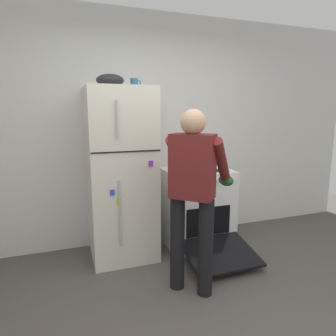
{
  "coord_description": "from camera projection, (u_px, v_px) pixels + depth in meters",
  "views": [
    {
      "loc": [
        -0.93,
        -1.55,
        1.58
      ],
      "look_at": [
        0.09,
        1.32,
        1.0
      ],
      "focal_mm": 31.87,
      "sensor_mm": 36.0,
      "label": 1
    }
  ],
  "objects": [
    {
      "name": "kitchen_wall_back",
      "position": [
        143.0,
        131.0,
        3.59
      ],
      "size": [
        6.0,
        0.1,
        2.7
      ],
      "primitive_type": "cube",
      "color": "silver",
      "rests_on": "ground"
    },
    {
      "name": "mixing_bowl",
      "position": [
        110.0,
        80.0,
        2.99
      ],
      "size": [
        0.28,
        0.28,
        0.13
      ],
      "primitive_type": "ellipsoid",
      "color": "black",
      "rests_on": "refrigerator"
    },
    {
      "name": "coffee_mug",
      "position": [
        135.0,
        83.0,
        3.13
      ],
      "size": [
        0.11,
        0.08,
        0.1
      ],
      "color": "#2D6093",
      "rests_on": "refrigerator"
    },
    {
      "name": "stove_range",
      "position": [
        197.0,
        208.0,
        3.57
      ],
      "size": [
        0.76,
        1.21,
        0.91
      ],
      "color": "white",
      "rests_on": "ground"
    },
    {
      "name": "person_cook",
      "position": [
        194.0,
        186.0,
        2.53
      ],
      "size": [
        0.67,
        0.71,
        1.6
      ],
      "color": "black",
      "rests_on": "ground"
    },
    {
      "name": "refrigerator",
      "position": [
        121.0,
        175.0,
        3.2
      ],
      "size": [
        0.68,
        0.72,
        1.82
      ],
      "color": "silver",
      "rests_on": "ground"
    },
    {
      "name": "red_pot",
      "position": [
        186.0,
        165.0,
        3.38
      ],
      "size": [
        0.34,
        0.24,
        0.13
      ],
      "color": "red",
      "rests_on": "stove_range"
    },
    {
      "name": "pepper_mill",
      "position": [
        212.0,
        158.0,
        3.76
      ],
      "size": [
        0.05,
        0.05,
        0.18
      ],
      "primitive_type": "cylinder",
      "color": "brown",
      "rests_on": "stove_range"
    }
  ]
}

